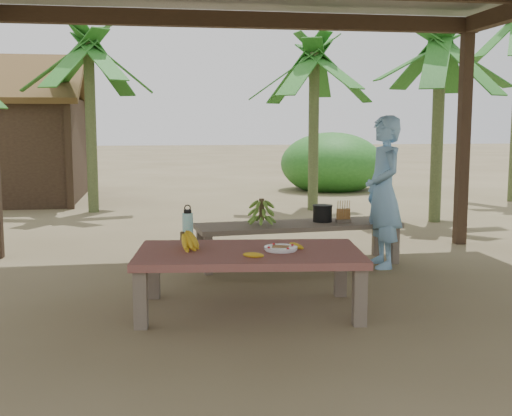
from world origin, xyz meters
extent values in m
plane|color=brown|center=(0.00, 0.00, 0.00)|extent=(80.00, 80.00, 0.00)
cube|color=black|center=(2.80, 2.30, 1.35)|extent=(0.13, 0.13, 2.70)
cube|color=black|center=(0.00, 2.30, 2.70)|extent=(5.80, 0.14, 0.18)
cube|color=brown|center=(-1.14, -0.52, 0.22)|extent=(0.11, 0.11, 0.44)
cube|color=brown|center=(0.49, -0.71, 0.22)|extent=(0.11, 0.11, 0.44)
cube|color=brown|center=(-1.04, 0.31, 0.22)|extent=(0.11, 0.11, 0.44)
cube|color=brown|center=(0.59, 0.12, 0.22)|extent=(0.11, 0.11, 0.44)
cube|color=maroon|center=(-0.28, -0.20, 0.47)|extent=(1.90, 1.20, 0.06)
cube|color=brown|center=(-0.50, 1.12, 0.20)|extent=(0.09, 0.09, 0.40)
cube|color=brown|center=(1.55, 1.31, 0.20)|extent=(0.09, 0.09, 0.40)
cube|color=brown|center=(-0.54, 1.57, 0.20)|extent=(0.09, 0.09, 0.40)
cube|color=brown|center=(1.51, 1.77, 0.20)|extent=(0.09, 0.09, 0.40)
cube|color=brown|center=(0.50, 1.44, 0.42)|extent=(2.25, 0.81, 0.05)
cylinder|color=white|center=(-0.02, -0.24, 0.51)|extent=(0.25, 0.25, 0.01)
cylinder|color=white|center=(-0.02, -0.24, 0.52)|extent=(0.27, 0.27, 0.02)
cube|color=brown|center=(-0.02, -0.24, 0.53)|extent=(0.16, 0.13, 0.02)
ellipsoid|color=yellow|center=(-0.28, -0.49, 0.52)|extent=(0.18, 0.07, 0.04)
ellipsoid|color=yellow|center=(0.12, -0.18, 0.52)|extent=(0.11, 0.16, 0.04)
cylinder|color=#41CDBF|center=(-0.75, 0.20, 0.63)|extent=(0.09, 0.09, 0.26)
cylinder|color=black|center=(-0.75, 0.20, 0.77)|extent=(0.07, 0.07, 0.03)
torus|color=black|center=(-0.75, 0.20, 0.80)|extent=(0.06, 0.01, 0.06)
cylinder|color=black|center=(0.79, 1.51, 0.54)|extent=(0.21, 0.21, 0.18)
imported|color=#77AFE2|center=(1.36, 1.20, 0.80)|extent=(0.39, 0.59, 1.60)
cylinder|color=#596638|center=(3.28, 4.09, 1.37)|extent=(0.18, 0.18, 2.75)
cylinder|color=#596638|center=(1.73, 5.70, 1.36)|extent=(0.18, 0.18, 2.72)
cylinder|color=#596638|center=(-2.06, 6.03, 1.43)|extent=(0.18, 0.18, 2.86)
camera|label=1|loc=(-1.02, -5.22, 1.52)|focal=45.00mm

